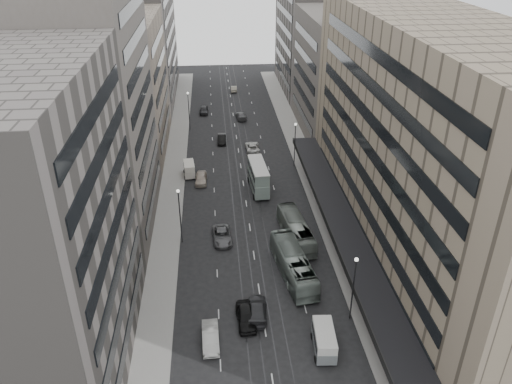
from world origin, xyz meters
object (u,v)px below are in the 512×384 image
object	(u,v)px
sedan_0	(246,316)
sedan_2	(222,236)
vw_microbus	(324,340)
double_decker	(258,177)
panel_van	(189,169)
bus_near	(293,264)
bus_far	(296,230)
sedan_1	(211,337)

from	to	relation	value
sedan_0	sedan_2	bearing A→B (deg)	93.93
vw_microbus	sedan_0	world-z (taller)	vw_microbus
double_decker	panel_van	xyz separation A→B (m)	(-11.52, 6.40, -1.14)
sedan_2	vw_microbus	bearing A→B (deg)	-69.25
panel_van	sedan_0	size ratio (longest dim) A/B	0.83
bus_near	sedan_2	world-z (taller)	bus_near
bus_near	vw_microbus	bearing A→B (deg)	87.64
bus_near	vw_microbus	world-z (taller)	bus_near
bus_far	sedan_2	distance (m)	10.34
sedan_1	bus_near	bearing A→B (deg)	43.79
sedan_2	panel_van	bearing A→B (deg)	99.64
vw_microbus	panel_van	world-z (taller)	vw_microbus
sedan_0	bus_near	bearing A→B (deg)	46.95
double_decker	sedan_2	xyz separation A→B (m)	(-6.45, -14.37, -1.76)
sedan_2	sedan_0	bearing A→B (deg)	-86.75
double_decker	vw_microbus	size ratio (longest dim) A/B	1.74
double_decker	sedan_0	size ratio (longest dim) A/B	1.74
bus_near	bus_far	world-z (taller)	bus_near
double_decker	sedan_1	distance (m)	34.74
double_decker	panel_van	distance (m)	13.23
double_decker	bus_far	bearing A→B (deg)	-79.50
bus_near	double_decker	world-z (taller)	double_decker
bus_far	sedan_0	distance (m)	17.89
bus_near	sedan_1	xyz separation A→B (m)	(-10.46, -10.64, -0.91)
vw_microbus	bus_far	bearing A→B (deg)	93.10
double_decker	sedan_2	size ratio (longest dim) A/B	1.60
bus_near	panel_van	world-z (taller)	bus_near
sedan_2	bus_near	bearing A→B (deg)	-49.17
bus_far	sedan_0	world-z (taller)	bus_far
sedan_0	sedan_2	world-z (taller)	sedan_0
panel_van	sedan_1	distance (m)	40.24
bus_near	vw_microbus	size ratio (longest dim) A/B	2.48
vw_microbus	sedan_1	distance (m)	11.88
bus_near	sedan_1	distance (m)	14.95
bus_near	sedan_2	size ratio (longest dim) A/B	2.28
vw_microbus	sedan_1	world-z (taller)	vw_microbus
bus_far	panel_van	bearing A→B (deg)	-61.29
sedan_0	sedan_2	size ratio (longest dim) A/B	0.92
sedan_2	double_decker	bearing A→B (deg)	61.75
sedan_0	bus_far	bearing A→B (deg)	59.46
vw_microbus	sedan_2	world-z (taller)	vw_microbus
bus_near	bus_far	distance (m)	8.19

